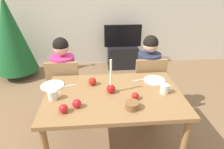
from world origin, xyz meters
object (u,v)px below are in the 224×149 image
object	(u,v)px
person_left_child	(65,81)
apple_far_edge	(135,96)
candle_centerpiece	(111,86)
plate_left	(52,86)
tv_stand	(122,57)
plate_right	(155,80)
apple_near_candle	(63,109)
dining_table	(114,100)
mug_left	(53,95)
apple_by_left_plate	(77,103)
chair_left	(65,86)
mug_right	(165,89)
chair_right	(148,83)
tv	(123,36)
christmas_tree	(11,35)
apple_by_right_mug	(92,81)
bowl_walnuts	(132,105)
person_right_child	(147,78)

from	to	relation	value
person_left_child	apple_far_edge	distance (m)	1.12
candle_centerpiece	plate_left	bearing A→B (deg)	163.57
apple_far_edge	tv_stand	bearing A→B (deg)	85.16
plate_right	apple_near_candle	size ratio (longest dim) A/B	3.03
dining_table	plate_right	world-z (taller)	plate_right
mug_left	apple_by_left_plate	xyz separation A→B (m)	(0.24, -0.15, -0.01)
person_left_child	apple_by_left_plate	xyz separation A→B (m)	(0.24, -0.84, 0.22)
chair_left	mug_right	world-z (taller)	chair_left
tv_stand	apple_by_left_plate	size ratio (longest dim) A/B	7.80
tv_stand	apple_near_candle	xyz separation A→B (m)	(-0.87, -2.57, 0.55)
person_left_child	mug_right	distance (m)	1.32
apple_by_left_plate	apple_near_candle	bearing A→B (deg)	-148.99
chair_right	person_left_child	xyz separation A→B (m)	(-1.12, 0.03, 0.06)
person_left_child	tv_stand	world-z (taller)	person_left_child
tv	christmas_tree	size ratio (longest dim) A/B	0.48
plate_right	apple_by_right_mug	distance (m)	0.72
tv	christmas_tree	xyz separation A→B (m)	(-2.15, -0.29, 0.15)
mug_left	apple_by_left_plate	bearing A→B (deg)	-32.49
apple_by_left_plate	apple_far_edge	size ratio (longest dim) A/B	1.11
candle_centerpiece	plate_left	size ratio (longest dim) A/B	1.46
dining_table	apple_near_candle	bearing A→B (deg)	-150.18
person_left_child	apple_near_candle	world-z (taller)	person_left_child
apple_near_candle	mug_left	bearing A→B (deg)	120.42
person_left_child	plate_right	bearing A→B (deg)	-20.13
person_left_child	christmas_tree	xyz separation A→B (m)	(-1.15, 1.37, 0.29)
person_left_child	tv	distance (m)	1.94
dining_table	christmas_tree	distance (m)	2.67
candle_centerpiece	apple_by_left_plate	distance (m)	0.40
tv	bowl_walnuts	distance (m)	2.57
person_left_child	person_right_child	bearing A→B (deg)	0.00
apple_far_edge	christmas_tree	bearing A→B (deg)	132.37
dining_table	plate_left	world-z (taller)	plate_left
apple_near_candle	apple_far_edge	size ratio (longest dim) A/B	1.09
person_left_child	apple_by_left_plate	size ratio (longest dim) A/B	14.28
chair_right	bowl_walnuts	bearing A→B (deg)	-113.90
mug_left	apple_by_left_plate	distance (m)	0.28
candle_centerpiece	tv	bearing A→B (deg)	79.29
plate_left	apple_by_left_plate	size ratio (longest dim) A/B	3.08
person_left_child	mug_left	size ratio (longest dim) A/B	8.62
plate_right	mug_left	world-z (taller)	mug_left
apple_by_right_mug	chair_right	bearing A→B (deg)	28.46
plate_right	bowl_walnuts	world-z (taller)	bowl_walnuts
person_left_child	candle_centerpiece	distance (m)	0.88
plate_left	apple_by_right_mug	world-z (taller)	apple_by_right_mug
apple_far_edge	mug_left	bearing A→B (deg)	175.14
tv_stand	plate_right	xyz separation A→B (m)	(0.09, -2.06, 0.52)
apple_far_edge	plate_left	bearing A→B (deg)	159.11
apple_near_candle	apple_far_edge	distance (m)	0.68
apple_by_right_mug	apple_far_edge	xyz separation A→B (m)	(0.42, -0.32, -0.01)
bowl_walnuts	apple_by_right_mug	world-z (taller)	apple_by_right_mug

